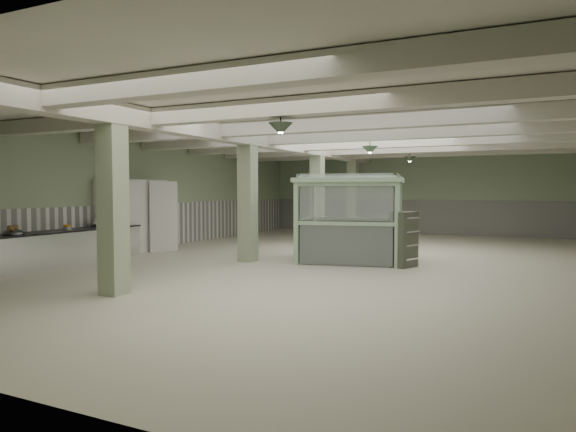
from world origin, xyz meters
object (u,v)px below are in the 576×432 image
at_px(guard_booth, 351,203).
at_px(filing_cabinet, 404,239).
at_px(prep_counter, 56,248).
at_px(walkin_cooler, 133,215).

height_order(guard_booth, filing_cabinet, guard_booth).
bearing_deg(guard_booth, prep_counter, -158.99).
xyz_separation_m(walkin_cooler, filing_cabinet, (8.23, 0.75, -0.48)).
relative_size(walkin_cooler, filing_cabinet, 1.83).
bearing_deg(filing_cabinet, guard_booth, -175.14).
height_order(walkin_cooler, filing_cabinet, walkin_cooler).
bearing_deg(filing_cabinet, prep_counter, -132.46).
relative_size(prep_counter, guard_booth, 1.62).
distance_m(walkin_cooler, guard_booth, 6.77).
bearing_deg(walkin_cooler, prep_counter, -88.36).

